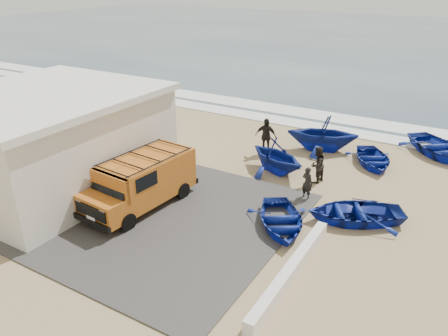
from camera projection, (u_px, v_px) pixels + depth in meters
The scene contains 17 objects.
ground at pixel (210, 202), 18.84m from camera, with size 160.00×160.00×0.00m, color tan.
slab at pixel (144, 210), 18.19m from camera, with size 12.00×10.00×0.05m, color #423F3C.
ocean at pixel (418, 42), 62.81m from camera, with size 180.00×88.00×0.01m, color #385166.
surf_line at pixel (309, 125), 28.25m from camera, with size 180.00×1.60×0.06m, color white.
surf_wash at pixel (322, 116), 30.22m from camera, with size 180.00×2.20×0.04m, color white.
building at pixel (47, 139), 19.87m from camera, with size 8.40×9.40×4.30m.
parapet at pixel (291, 271), 14.05m from camera, with size 0.35×6.00×0.55m, color silver.
van at pixel (142, 180), 18.13m from camera, with size 2.44×5.28×2.20m.
boat_near_left at pixel (281, 220), 16.81m from camera, with size 2.45×3.43×0.71m, color navy.
boat_near_right at pixel (355, 212), 17.30m from camera, with size 2.69×3.77×0.78m, color navy.
boat_mid_left at pixel (276, 155), 21.41m from camera, with size 2.85×3.30×1.74m, color navy.
boat_mid_right at pixel (373, 159), 22.39m from camera, with size 2.39×3.35×0.69m, color navy.
boat_far_left at pixel (323, 133), 24.01m from camera, with size 3.30×3.82×2.01m, color navy.
boat_far_right at pixel (438, 147), 23.58m from camera, with size 3.06×4.29×0.89m, color navy.
fisherman_front at pixel (307, 183), 18.89m from camera, with size 0.54×0.36×1.49m, color black.
fisherman_middle at pixel (317, 165), 20.33m from camera, with size 0.86×0.67×1.77m, color black.
fisherman_back at pixel (266, 136), 23.56m from camera, with size 1.17×0.49×2.00m, color black.
Camera 1 is at (8.98, -13.96, 9.06)m, focal length 35.00 mm.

